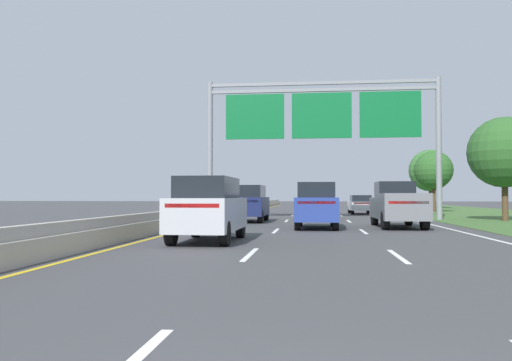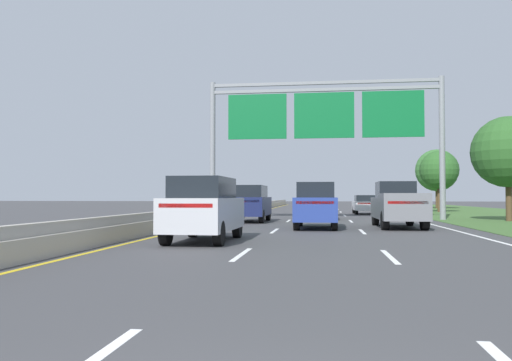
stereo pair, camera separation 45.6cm
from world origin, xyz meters
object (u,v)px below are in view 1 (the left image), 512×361
(car_blue_centre_lane_suv, at_px, (316,205))
(roadside_tree_far, at_px, (433,170))
(overhead_sign_gantry, at_px, (322,120))
(car_silver_left_lane_suv, at_px, (209,208))
(car_navy_left_lane_suv, at_px, (249,203))
(car_white_right_lane_sedan, at_px, (360,204))
(roadside_tree_mid, at_px, (504,152))
(car_darkgreen_centre_lane_sedan, at_px, (318,207))
(pickup_truck_grey, at_px, (397,205))
(roadside_tree_distant, at_px, (430,170))

(car_blue_centre_lane_suv, bearing_deg, roadside_tree_far, -23.09)
(overhead_sign_gantry, distance_m, roadside_tree_far, 19.53)
(car_silver_left_lane_suv, bearing_deg, car_navy_left_lane_suv, 1.56)
(car_blue_centre_lane_suv, xyz_separation_m, roadside_tree_far, (11.02, 25.55, 2.82))
(overhead_sign_gantry, xyz_separation_m, car_white_right_lane_sedan, (3.37, 10.47, -5.57))
(car_blue_centre_lane_suv, height_order, roadside_tree_mid, roadside_tree_mid)
(car_blue_centre_lane_suv, relative_size, roadside_tree_mid, 0.76)
(car_navy_left_lane_suv, bearing_deg, roadside_tree_far, -36.24)
(roadside_tree_mid, bearing_deg, car_darkgreen_centre_lane_sedan, 172.55)
(car_darkgreen_centre_lane_sedan, bearing_deg, pickup_truck_grey, -156.61)
(car_darkgreen_centre_lane_sedan, xyz_separation_m, car_blue_centre_lane_suv, (-0.15, -9.48, 0.28))
(car_darkgreen_centre_lane_sedan, relative_size, roadside_tree_distant, 0.62)
(car_darkgreen_centre_lane_sedan, xyz_separation_m, roadside_tree_far, (10.87, 16.07, 3.10))
(car_blue_centre_lane_suv, relative_size, roadside_tree_far, 0.82)
(roadside_tree_mid, bearing_deg, roadside_tree_far, 90.59)
(roadside_tree_mid, bearing_deg, car_navy_left_lane_suv, -170.78)
(overhead_sign_gantry, relative_size, roadside_tree_mid, 2.42)
(car_darkgreen_centre_lane_sedan, xyz_separation_m, roadside_tree_distant, (13.78, 30.77, 3.78))
(car_blue_centre_lane_suv, bearing_deg, overhead_sign_gantry, -2.23)
(overhead_sign_gantry, relative_size, pickup_truck_grey, 2.78)
(car_white_right_lane_sedan, distance_m, roadside_tree_distant, 23.12)
(overhead_sign_gantry, xyz_separation_m, car_darkgreen_centre_lane_sedan, (-0.26, 0.13, -5.57))
(pickup_truck_grey, bearing_deg, roadside_tree_mid, -47.41)
(overhead_sign_gantry, height_order, car_blue_centre_lane_suv, overhead_sign_gantry)
(pickup_truck_grey, relative_size, roadside_tree_distant, 0.76)
(overhead_sign_gantry, relative_size, car_blue_centre_lane_suv, 3.20)
(pickup_truck_grey, relative_size, car_silver_left_lane_suv, 1.15)
(car_silver_left_lane_suv, bearing_deg, car_blue_centre_lane_suv, -25.50)
(car_darkgreen_centre_lane_sedan, height_order, roadside_tree_mid, roadside_tree_mid)
(overhead_sign_gantry, distance_m, car_navy_left_lane_suv, 7.75)
(car_silver_left_lane_suv, bearing_deg, car_white_right_lane_sedan, -14.74)
(roadside_tree_mid, height_order, roadside_tree_distant, roadside_tree_distant)
(car_blue_centre_lane_suv, bearing_deg, pickup_truck_grey, -73.84)
(car_navy_left_lane_suv, xyz_separation_m, roadside_tree_mid, (15.04, 2.44, 3.00))
(car_blue_centre_lane_suv, bearing_deg, car_white_right_lane_sedan, -10.55)
(overhead_sign_gantry, xyz_separation_m, car_navy_left_lane_suv, (-4.24, -3.76, -5.29))
(pickup_truck_grey, relative_size, car_darkgreen_centre_lane_sedan, 1.23)
(car_blue_centre_lane_suv, distance_m, roadside_tree_far, 27.97)
(car_silver_left_lane_suv, bearing_deg, car_darkgreen_centre_lane_sedan, -12.06)
(roadside_tree_far, bearing_deg, overhead_sign_gantry, -123.24)
(car_darkgreen_centre_lane_sedan, bearing_deg, roadside_tree_distant, -24.56)
(pickup_truck_grey, height_order, car_blue_centre_lane_suv, pickup_truck_grey)
(roadside_tree_far, relative_size, roadside_tree_distant, 0.80)
(pickup_truck_grey, distance_m, roadside_tree_distant, 40.58)
(car_navy_left_lane_suv, distance_m, roadside_tree_mid, 15.53)
(car_silver_left_lane_suv, bearing_deg, roadside_tree_mid, -43.44)
(pickup_truck_grey, bearing_deg, roadside_tree_distant, -15.17)
(car_silver_left_lane_suv, height_order, roadside_tree_mid, roadside_tree_mid)
(car_blue_centre_lane_suv, bearing_deg, roadside_tree_distant, -18.85)
(overhead_sign_gantry, xyz_separation_m, car_blue_centre_lane_suv, (-0.40, -9.35, -5.29))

